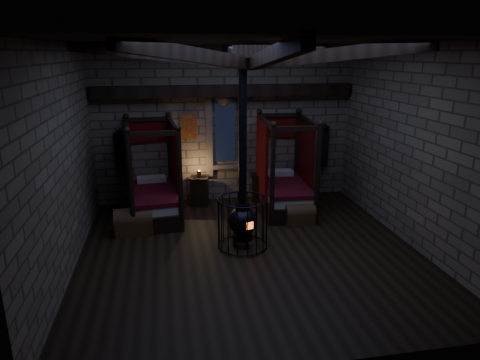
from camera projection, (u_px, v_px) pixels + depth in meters
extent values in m
cube|color=black|center=(250.00, 251.00, 9.00)|extent=(7.00, 7.00, 0.01)
cube|color=#847054|center=(225.00, 125.00, 11.70)|extent=(7.00, 0.02, 4.20)
cube|color=#847054|center=(309.00, 220.00, 5.10)|extent=(7.00, 0.02, 4.20)
cube|color=#847054|center=(63.00, 162.00, 7.80)|extent=(0.02, 7.00, 4.20)
cube|color=#847054|center=(413.00, 147.00, 8.99)|extent=(0.02, 7.00, 4.20)
cube|color=black|center=(251.00, 42.00, 7.80)|extent=(7.00, 7.00, 0.01)
cube|color=black|center=(226.00, 91.00, 11.26)|extent=(6.86, 0.35, 0.30)
cylinder|color=black|center=(251.00, 51.00, 7.84)|extent=(0.70, 0.70, 0.25)
cube|color=black|center=(225.00, 133.00, 11.71)|extent=(0.55, 0.04, 1.60)
cube|color=maroon|center=(188.00, 127.00, 11.49)|extent=(0.45, 0.03, 0.65)
cube|color=black|center=(121.00, 154.00, 11.26)|extent=(0.30, 0.10, 1.15)
cube|color=black|center=(323.00, 146.00, 12.21)|extent=(0.30, 0.10, 1.15)
cube|color=black|center=(155.00, 210.00, 10.84)|extent=(1.35, 2.35, 0.39)
cube|color=beige|center=(154.00, 198.00, 10.75)|extent=(1.21, 2.16, 0.24)
cube|color=maroon|center=(154.00, 192.00, 10.71)|extent=(1.28, 2.21, 0.11)
cube|color=beige|center=(151.00, 179.00, 11.44)|extent=(0.79, 0.44, 0.15)
cube|color=#620B08|center=(148.00, 131.00, 11.35)|extent=(1.20, 0.15, 0.60)
cylinder|color=black|center=(131.00, 186.00, 9.41)|extent=(0.12, 0.12, 2.39)
cylinder|color=black|center=(129.00, 163.00, 11.42)|extent=(0.12, 0.12, 2.39)
cylinder|color=black|center=(180.00, 182.00, 9.68)|extent=(0.12, 0.12, 2.39)
cylinder|color=black|center=(170.00, 160.00, 11.69)|extent=(0.12, 0.12, 2.39)
cube|color=#620B08|center=(128.00, 168.00, 10.69)|extent=(0.20, 1.63, 2.12)
cube|color=#620B08|center=(174.00, 165.00, 10.98)|extent=(0.20, 1.63, 2.12)
cube|color=black|center=(284.00, 202.00, 11.39)|extent=(1.35, 2.36, 0.39)
cube|color=beige|center=(285.00, 191.00, 11.31)|extent=(1.21, 2.18, 0.24)
cube|color=maroon|center=(285.00, 185.00, 11.26)|extent=(1.27, 2.22, 0.11)
cube|color=beige|center=(279.00, 173.00, 12.02)|extent=(0.79, 0.44, 0.15)
cube|color=#620B08|center=(278.00, 127.00, 11.95)|extent=(1.21, 0.14, 0.60)
cylinder|color=black|center=(272.00, 178.00, 10.01)|extent=(0.12, 0.12, 2.41)
cylinder|color=black|center=(259.00, 156.00, 12.10)|extent=(0.12, 0.12, 2.41)
cylinder|color=black|center=(318.00, 176.00, 10.12)|extent=(0.12, 0.12, 2.41)
cylinder|color=black|center=(297.00, 155.00, 12.20)|extent=(0.12, 0.12, 2.41)
cube|color=#620B08|center=(262.00, 161.00, 11.35)|extent=(0.19, 1.64, 2.14)
cube|color=#620B08|center=(304.00, 160.00, 11.46)|extent=(0.19, 1.64, 2.14)
cube|color=#56371B|center=(134.00, 226.00, 9.85)|extent=(0.88, 0.56, 0.35)
cylinder|color=#56371B|center=(133.00, 219.00, 9.80)|extent=(0.88, 0.56, 0.52)
cube|color=#AF8A36|center=(116.00, 228.00, 9.77)|extent=(0.08, 0.54, 0.37)
cube|color=#AF8A36|center=(151.00, 225.00, 9.94)|extent=(0.08, 0.54, 0.37)
cube|color=#56371B|center=(299.00, 218.00, 10.42)|extent=(0.71, 0.44, 0.29)
cylinder|color=#56371B|center=(299.00, 212.00, 10.38)|extent=(0.71, 0.44, 0.43)
cube|color=#AF8A36|center=(286.00, 219.00, 10.36)|extent=(0.05, 0.45, 0.31)
cube|color=#AF8A36|center=(312.00, 217.00, 10.48)|extent=(0.05, 0.45, 0.31)
cube|color=black|center=(200.00, 192.00, 11.63)|extent=(0.54, 0.52, 0.77)
cube|color=black|center=(199.00, 177.00, 11.51)|extent=(0.59, 0.57, 0.04)
cylinder|color=#AF8A36|center=(199.00, 174.00, 11.48)|extent=(0.11, 0.11, 0.18)
cube|color=black|center=(260.00, 188.00, 12.01)|extent=(0.51, 0.50, 0.72)
cube|color=black|center=(260.00, 175.00, 11.90)|extent=(0.56, 0.55, 0.04)
cube|color=#56371B|center=(260.00, 173.00, 11.89)|extent=(0.21, 0.17, 0.05)
cylinder|color=black|center=(243.00, 237.00, 9.15)|extent=(0.43, 0.43, 0.11)
sphere|color=black|center=(243.00, 221.00, 9.04)|extent=(0.61, 0.61, 0.61)
cylinder|color=black|center=(243.00, 207.00, 8.95)|extent=(0.30, 0.30, 0.15)
cube|color=#FF5914|center=(250.00, 226.00, 8.80)|extent=(0.15, 0.07, 0.15)
cylinder|color=black|center=(243.00, 131.00, 8.50)|extent=(0.16, 0.16, 3.08)
torus|color=black|center=(243.00, 245.00, 9.20)|extent=(1.07, 1.07, 0.03)
torus|color=black|center=(243.00, 199.00, 8.90)|extent=(1.07, 1.07, 0.03)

